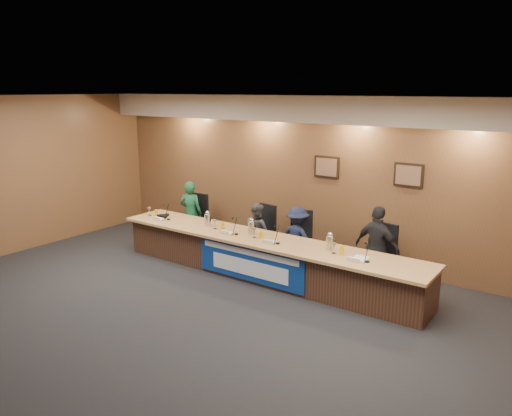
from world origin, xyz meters
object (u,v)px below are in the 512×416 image
at_px(panelist_a, 191,213).
at_px(panelist_c, 297,238).
at_px(carafe_left, 208,220).
at_px(speakerphone, 164,216).
at_px(carafe_right, 330,243).
at_px(panelist_b, 257,232).
at_px(dais_body, 263,259).
at_px(panelist_d, 377,248).
at_px(office_chair_c, 300,243).
at_px(office_chair_d, 379,259).
at_px(banner, 249,263).
at_px(office_chair_b, 260,235).
at_px(office_chair_a, 194,222).
at_px(carafe_mid, 252,228).

distance_m(panelist_a, panelist_c, 2.69).
distance_m(carafe_left, speakerphone, 1.19).
relative_size(carafe_left, carafe_right, 0.97).
xyz_separation_m(panelist_b, carafe_right, (1.93, -0.67, 0.29)).
distance_m(panelist_b, speakerphone, 2.00).
xyz_separation_m(panelist_a, speakerphone, (-0.07, -0.73, 0.08)).
height_order(dais_body, panelist_d, panelist_d).
bearing_deg(office_chair_c, office_chair_d, -24.37).
xyz_separation_m(panelist_c, speakerphone, (-2.77, -0.73, 0.17)).
relative_size(panelist_c, carafe_left, 5.21).
bearing_deg(banner, office_chair_b, 117.47).
xyz_separation_m(panelist_a, office_chair_a, (0.00, 0.10, -0.22)).
bearing_deg(panelist_d, office_chair_d, -79.86).
height_order(office_chair_d, speakerphone, speakerphone).
bearing_deg(carafe_mid, office_chair_b, 114.40).
height_order(dais_body, office_chair_d, dais_body).
relative_size(banner, office_chair_c, 4.58).
distance_m(dais_body, speakerphone, 2.52).
relative_size(dais_body, office_chair_b, 12.50).
bearing_deg(dais_body, carafe_left, 179.94).
xyz_separation_m(banner, panelist_b, (-0.64, 1.13, 0.20)).
bearing_deg(office_chair_a, office_chair_c, -1.34).
bearing_deg(speakerphone, office_chair_c, 16.74).
bearing_deg(office_chair_b, office_chair_a, -170.89).
height_order(office_chair_a, speakerphone, speakerphone).
relative_size(banner, office_chair_b, 4.58).
bearing_deg(banner, office_chair_a, 152.91).
height_order(panelist_c, office_chair_d, panelist_c).
bearing_deg(dais_body, office_chair_c, 71.21).
bearing_deg(office_chair_a, office_chair_b, -1.34).
height_order(panelist_c, office_chair_b, panelist_c).
distance_m(office_chair_d, carafe_mid, 2.30).
height_order(office_chair_b, carafe_left, carafe_left).
height_order(panelist_a, panelist_c, panelist_a).
height_order(panelist_a, carafe_left, panelist_a).
xyz_separation_m(panelist_b, panelist_d, (2.48, 0.00, 0.14)).
bearing_deg(carafe_left, panelist_b, 47.45).
height_order(panelist_d, office_chair_c, panelist_d).
relative_size(panelist_d, office_chair_d, 2.98).
bearing_deg(office_chair_c, panelist_d, -28.03).
bearing_deg(panelist_a, panelist_b, 163.24).
bearing_deg(carafe_left, dais_body, -0.06).
bearing_deg(carafe_mid, office_chair_d, 19.78).
height_order(panelist_d, carafe_right, panelist_d).
relative_size(office_chair_a, office_chair_d, 1.00).
xyz_separation_m(panelist_d, speakerphone, (-4.33, -0.73, 0.06)).
height_order(panelist_b, office_chair_c, panelist_b).
height_order(banner, speakerphone, speakerphone).
bearing_deg(office_chair_a, carafe_left, -37.67).
height_order(office_chair_b, office_chair_d, same).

